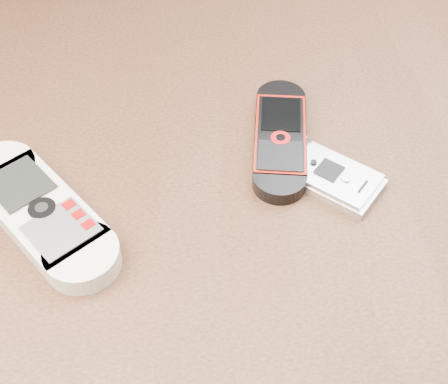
{
  "coord_description": "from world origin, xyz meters",
  "views": [
    {
      "loc": [
        -0.02,
        -0.35,
        1.15
      ],
      "look_at": [
        0.01,
        0.0,
        0.76
      ],
      "focal_mm": 50.0,
      "sensor_mm": 36.0,
      "label": 1
    }
  ],
  "objects_px": {
    "nokia_black_red": "(280,137)",
    "motorola_razr": "(331,176)",
    "nokia_white": "(40,211)",
    "table": "(219,271)"
  },
  "relations": [
    {
      "from": "nokia_white",
      "to": "nokia_black_red",
      "type": "relative_size",
      "value": 1.18
    },
    {
      "from": "table",
      "to": "nokia_white",
      "type": "height_order",
      "value": "nokia_white"
    },
    {
      "from": "nokia_white",
      "to": "motorola_razr",
      "type": "distance_m",
      "value": 0.25
    },
    {
      "from": "nokia_white",
      "to": "motorola_razr",
      "type": "height_order",
      "value": "nokia_white"
    },
    {
      "from": "table",
      "to": "nokia_black_red",
      "type": "xyz_separation_m",
      "value": [
        0.06,
        0.07,
        0.11
      ]
    },
    {
      "from": "nokia_white",
      "to": "nokia_black_red",
      "type": "bearing_deg",
      "value": -17.95
    },
    {
      "from": "table",
      "to": "nokia_white",
      "type": "bearing_deg",
      "value": -176.42
    },
    {
      "from": "table",
      "to": "nokia_black_red",
      "type": "relative_size",
      "value": 7.75
    },
    {
      "from": "motorola_razr",
      "to": "nokia_black_red",
      "type": "bearing_deg",
      "value": 75.79
    },
    {
      "from": "nokia_black_red",
      "to": "motorola_razr",
      "type": "distance_m",
      "value": 0.06
    }
  ]
}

